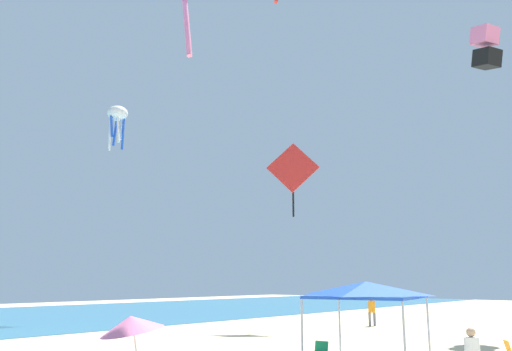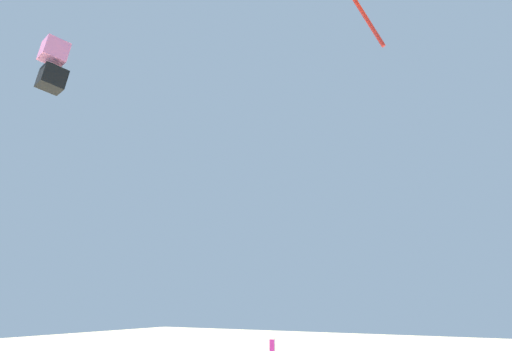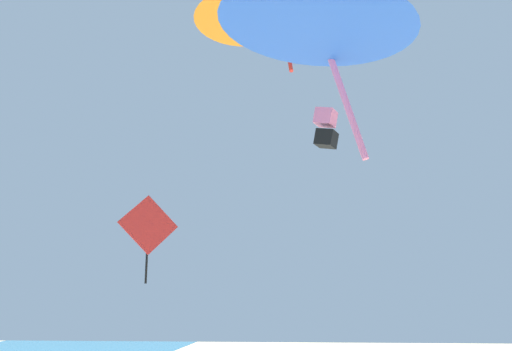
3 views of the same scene
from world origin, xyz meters
The scene contains 4 objects.
kite_delta_orange centered at (-4.04, 8.32, 16.16)m, with size 4.55×4.53×2.98m.
kite_diamond_red centered at (7.52, 14.91, 9.90)m, with size 1.94×2.96×4.95m.
kite_box_pink centered at (14.98, 4.48, 17.92)m, with size 1.78×1.89×2.98m.
kite_delta_blue centered at (-11.46, 6.06, 11.73)m, with size 5.32×5.35×3.46m.
Camera 3 is at (-21.35, 6.55, 5.94)m, focal length 37.29 mm.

